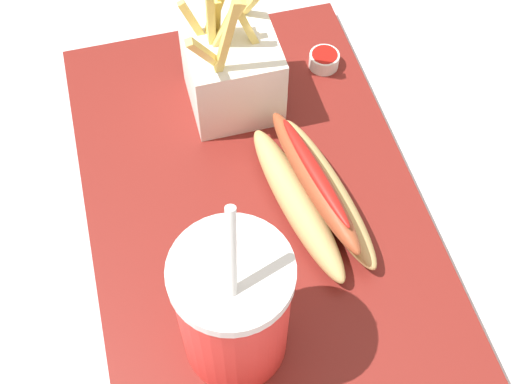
{
  "coord_description": "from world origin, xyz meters",
  "views": [
    {
      "loc": [
        0.31,
        -0.08,
        0.55
      ],
      "look_at": [
        0.0,
        0.0,
        0.05
      ],
      "focal_mm": 46.47,
      "sensor_mm": 36.0,
      "label": 1
    }
  ],
  "objects_px": {
    "hot_dog_1": "(312,192)",
    "ketchup_cup_1": "(324,59)",
    "fries_basket": "(232,72)",
    "soda_cup": "(234,309)"
  },
  "relations": [
    {
      "from": "fries_basket",
      "to": "hot_dog_1",
      "type": "xyz_separation_m",
      "value": [
        0.14,
        0.04,
        -0.02
      ]
    },
    {
      "from": "fries_basket",
      "to": "ketchup_cup_1",
      "type": "xyz_separation_m",
      "value": [
        -0.02,
        0.11,
        -0.03
      ]
    },
    {
      "from": "hot_dog_1",
      "to": "ketchup_cup_1",
      "type": "xyz_separation_m",
      "value": [
        -0.17,
        0.07,
        -0.01
      ]
    },
    {
      "from": "ketchup_cup_1",
      "to": "soda_cup",
      "type": "bearing_deg",
      "value": -30.77
    },
    {
      "from": "soda_cup",
      "to": "fries_basket",
      "type": "relative_size",
      "value": 1.3
    },
    {
      "from": "soda_cup",
      "to": "hot_dog_1",
      "type": "xyz_separation_m",
      "value": [
        -0.11,
        0.1,
        -0.05
      ]
    },
    {
      "from": "soda_cup",
      "to": "hot_dog_1",
      "type": "distance_m",
      "value": 0.16
    },
    {
      "from": "hot_dog_1",
      "to": "fries_basket",
      "type": "bearing_deg",
      "value": -164.35
    },
    {
      "from": "soda_cup",
      "to": "hot_dog_1",
      "type": "relative_size",
      "value": 1.11
    },
    {
      "from": "hot_dog_1",
      "to": "ketchup_cup_1",
      "type": "bearing_deg",
      "value": 158.28
    }
  ]
}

